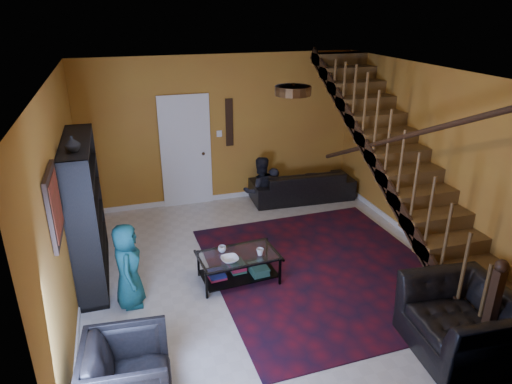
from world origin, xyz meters
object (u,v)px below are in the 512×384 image
(bookshelf, at_px, (87,214))
(armchair_right, at_px, (462,322))
(sofa, at_px, (302,185))
(armchair_left, at_px, (128,375))
(coffee_table, at_px, (238,266))

(bookshelf, distance_m, armchair_right, 4.87)
(bookshelf, relative_size, sofa, 1.00)
(sofa, height_order, armchair_left, armchair_left)
(armchair_left, bearing_deg, coffee_table, -36.45)
(armchair_left, xyz_separation_m, armchair_right, (3.55, -0.31, 0.01))
(bookshelf, distance_m, coffee_table, 2.19)
(sofa, distance_m, armchair_right, 4.55)
(sofa, bearing_deg, coffee_table, 53.82)
(bookshelf, xyz_separation_m, sofa, (3.90, 1.70, -0.67))
(sofa, distance_m, armchair_left, 5.53)
(sofa, xyz_separation_m, coffee_table, (-1.98, -2.46, -0.06))
(bookshelf, bearing_deg, coffee_table, -21.61)
(bookshelf, relative_size, armchair_right, 1.70)
(sofa, relative_size, armchair_left, 2.49)
(bookshelf, distance_m, armchair_left, 2.63)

